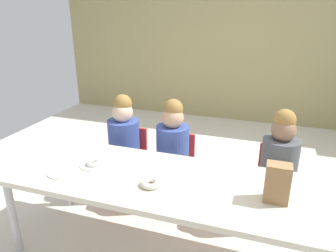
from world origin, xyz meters
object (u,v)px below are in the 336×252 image
object	(u,v)px
craft_table	(169,186)
paper_plate_near_edge	(94,165)
seated_child_far_right	(279,159)
paper_bag_brown	(277,183)
donut_powdered_loose	(151,183)
seated_child_near_camera	(124,138)
donut_powdered_on_plate	(94,162)
seated_child_middle_seat	(173,144)
paper_plate_center_table	(62,172)

from	to	relation	value
craft_table	paper_plate_near_edge	xyz separation A→B (m)	(-0.54, 0.01, 0.05)
seated_child_far_right	paper_plate_near_edge	xyz separation A→B (m)	(-1.18, -0.56, 0.03)
paper_bag_brown	donut_powdered_loose	distance (m)	0.71
seated_child_near_camera	donut_powdered_loose	bearing A→B (deg)	-53.21
seated_child_far_right	donut_powdered_on_plate	xyz separation A→B (m)	(-1.18, -0.56, 0.05)
seated_child_middle_seat	paper_bag_brown	bearing A→B (deg)	-37.97
seated_child_middle_seat	seated_child_far_right	world-z (taller)	same
paper_plate_center_table	seated_child_near_camera	bearing A→B (deg)	83.33
craft_table	donut_powdered_on_plate	size ratio (longest dim) A/B	21.41
seated_child_middle_seat	seated_child_far_right	size ratio (longest dim) A/B	1.00
paper_plate_center_table	donut_powdered_on_plate	xyz separation A→B (m)	(0.14, 0.15, 0.02)
paper_bag_brown	donut_powdered_on_plate	bearing A→B (deg)	177.85
craft_table	paper_plate_center_table	world-z (taller)	paper_plate_center_table
seated_child_far_right	donut_powdered_loose	world-z (taller)	seated_child_far_right
seated_child_near_camera	paper_bag_brown	distance (m)	1.36
seated_child_middle_seat	paper_plate_near_edge	distance (m)	0.68
paper_plate_center_table	donut_powdered_loose	bearing A→B (deg)	3.42
seated_child_near_camera	paper_plate_near_edge	xyz separation A→B (m)	(0.05, -0.56, 0.03)
seated_child_near_camera	paper_plate_near_edge	size ratio (longest dim) A/B	5.10
seated_child_near_camera	paper_plate_center_table	distance (m)	0.72
paper_plate_near_edge	donut_powdered_on_plate	distance (m)	0.02
paper_plate_center_table	donut_powdered_on_plate	world-z (taller)	donut_powdered_on_plate
seated_child_near_camera	donut_powdered_on_plate	xyz separation A→B (m)	(0.05, -0.56, 0.05)
seated_child_near_camera	donut_powdered_loose	world-z (taller)	seated_child_near_camera
craft_table	paper_plate_center_table	distance (m)	0.69
paper_bag_brown	paper_plate_near_edge	size ratio (longest dim) A/B	1.22
paper_plate_near_edge	paper_plate_center_table	size ratio (longest dim) A/B	1.00
seated_child_near_camera	donut_powdered_on_plate	distance (m)	0.57
seated_child_far_right	paper_bag_brown	bearing A→B (deg)	-92.65
donut_powdered_on_plate	paper_plate_center_table	bearing A→B (deg)	-131.86
seated_child_far_right	donut_powdered_loose	xyz separation A→B (m)	(-0.72, -0.68, 0.05)
craft_table	seated_child_middle_seat	size ratio (longest dim) A/B	2.34
seated_child_middle_seat	paper_plate_near_edge	world-z (taller)	seated_child_middle_seat
seated_child_middle_seat	seated_child_near_camera	bearing A→B (deg)	180.00
paper_plate_center_table	craft_table	bearing A→B (deg)	11.69
donut_powdered_loose	seated_child_far_right	bearing A→B (deg)	43.20
craft_table	paper_bag_brown	size ratio (longest dim) A/B	9.74
paper_bag_brown	paper_plate_center_table	world-z (taller)	paper_bag_brown
donut_powdered_on_plate	seated_child_far_right	bearing A→B (deg)	25.50
craft_table	seated_child_middle_seat	xyz separation A→B (m)	(-0.16, 0.58, 0.02)
donut_powdered_on_plate	donut_powdered_loose	size ratio (longest dim) A/B	0.81
seated_child_near_camera	paper_bag_brown	xyz separation A→B (m)	(1.20, -0.61, 0.14)
paper_bag_brown	donut_powdered_loose	xyz separation A→B (m)	(-0.70, -0.07, -0.09)
seated_child_near_camera	paper_bag_brown	world-z (taller)	seated_child_near_camera
paper_plate_near_edge	seated_child_far_right	bearing A→B (deg)	25.50
paper_plate_near_edge	donut_powdered_on_plate	xyz separation A→B (m)	(0.00, 0.00, 0.02)
seated_child_near_camera	paper_plate_center_table	world-z (taller)	seated_child_near_camera
seated_child_far_right	paper_plate_center_table	xyz separation A→B (m)	(-1.32, -0.72, 0.03)
seated_child_near_camera	paper_plate_near_edge	distance (m)	0.57
paper_plate_center_table	seated_child_far_right	bearing A→B (deg)	28.52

